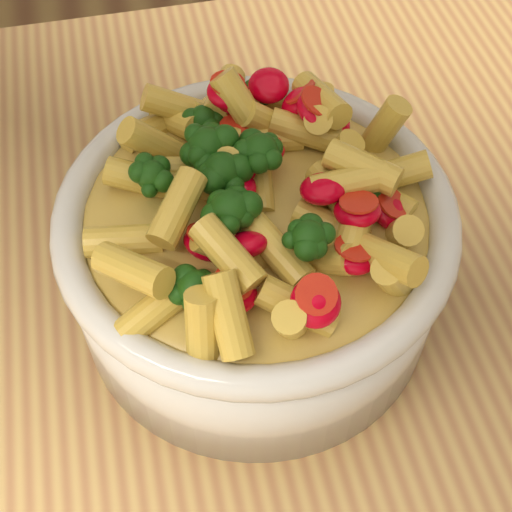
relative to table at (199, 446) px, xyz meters
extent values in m
cube|color=#B0894B|center=(0.00, 0.00, 0.08)|extent=(1.20, 0.80, 0.04)
cylinder|color=silver|center=(0.06, 0.05, 0.15)|extent=(0.23, 0.23, 0.09)
ellipsoid|color=silver|center=(0.06, 0.05, 0.12)|extent=(0.21, 0.21, 0.03)
torus|color=silver|center=(0.06, 0.05, 0.19)|extent=(0.24, 0.24, 0.02)
ellipsoid|color=#EBC350|center=(0.06, 0.05, 0.19)|extent=(0.20, 0.20, 0.02)
camera|label=1|loc=(0.00, -0.21, 0.51)|focal=50.00mm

